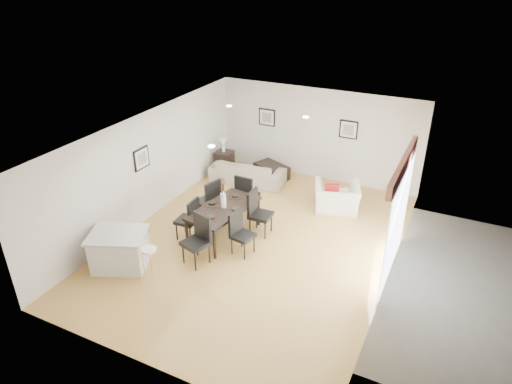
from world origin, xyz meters
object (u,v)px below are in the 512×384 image
at_px(sofa, 247,172).
at_px(armchair, 336,198).
at_px(coffee_table, 272,171).
at_px(dining_chair_wfar, 210,199).
at_px(dining_table, 224,210).
at_px(dining_chair_wnear, 190,217).
at_px(dining_chair_enear, 240,231).
at_px(dining_chair_efar, 257,210).
at_px(dining_chair_foot, 246,193).
at_px(bar_stool, 149,253).
at_px(kitchen_island, 119,250).
at_px(side_table, 224,162).
at_px(dining_chair_head, 199,237).

xyz_separation_m(sofa, armchair, (2.86, -0.52, 0.05)).
bearing_deg(coffee_table, armchair, -1.44).
bearing_deg(sofa, dining_chair_wfar, 90.64).
bearing_deg(dining_table, dining_chair_wnear, -136.61).
bearing_deg(dining_chair_wfar, dining_chair_wnear, 13.83).
relative_size(dining_table, dining_chair_enear, 1.95).
height_order(dining_chair_wfar, dining_chair_efar, dining_chair_wfar).
height_order(dining_table, dining_chair_wfar, dining_chair_wfar).
relative_size(dining_chair_foot, bar_stool, 1.61).
bearing_deg(coffee_table, dining_chair_efar, -48.33).
distance_m(armchair, dining_chair_efar, 2.35).
xyz_separation_m(sofa, dining_chair_enear, (1.50, -3.30, 0.24)).
relative_size(dining_chair_efar, kitchen_island, 0.78).
distance_m(sofa, dining_chair_wfar, 2.45).
bearing_deg(dining_table, side_table, 127.81).
height_order(dining_chair_efar, kitchen_island, dining_chair_efar).
bearing_deg(side_table, coffee_table, 9.47).
bearing_deg(dining_chair_enear, dining_chair_efar, 11.20).
xyz_separation_m(sofa, dining_chair_efar, (1.48, -2.40, 0.30)).
height_order(dining_table, dining_chair_head, dining_chair_head).
bearing_deg(dining_chair_efar, bar_stool, 151.91).
distance_m(dining_table, side_table, 3.69).
relative_size(dining_chair_foot, kitchen_island, 0.77).
xyz_separation_m(coffee_table, side_table, (-1.49, -0.25, 0.13)).
bearing_deg(armchair, dining_chair_enear, 44.51).
relative_size(dining_chair_efar, coffee_table, 1.09).
height_order(sofa, coffee_table, sofa).
height_order(armchair, dining_chair_foot, dining_chair_foot).
height_order(dining_chair_enear, dining_chair_head, dining_chair_head).
bearing_deg(armchair, dining_chair_head, 40.83).
relative_size(dining_chair_efar, bar_stool, 1.62).
height_order(dining_chair_head, kitchen_island, dining_chair_head).
relative_size(dining_chair_wnear, kitchen_island, 0.73).
distance_m(dining_chair_wfar, kitchen_island, 2.59).
relative_size(armchair, side_table, 1.73).
distance_m(dining_chair_wnear, side_table, 3.84).
relative_size(dining_chair_efar, dining_chair_head, 0.98).
relative_size(dining_chair_wfar, coffee_table, 1.12).
xyz_separation_m(armchair, bar_stool, (-2.60, -4.37, 0.22)).
distance_m(dining_chair_wfar, bar_stool, 2.47).
xyz_separation_m(dining_chair_wfar, side_table, (-1.17, 2.76, -0.30)).
relative_size(armchair, dining_chair_head, 1.01).
xyz_separation_m(dining_chair_efar, side_table, (-2.45, 2.74, -0.29)).
distance_m(dining_chair_efar, side_table, 3.69).
bearing_deg(coffee_table, dining_chair_foot, -58.33).
bearing_deg(sofa, side_table, -23.21).
bearing_deg(armchair, dining_table, 29.89).
distance_m(dining_table, dining_chair_wnear, 0.80).
relative_size(sofa, dining_table, 1.11).
height_order(armchair, kitchen_island, kitchen_island).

